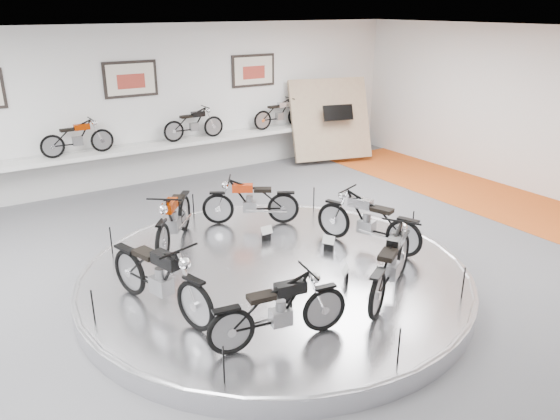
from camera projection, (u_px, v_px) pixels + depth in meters
floor at (285, 293)px, 8.90m from camera, size 16.00×16.00×0.00m
ceiling at (286, 37)px, 7.49m from camera, size 16.00×16.00×0.00m
wall_back at (133, 107)px, 13.71m from camera, size 16.00×0.00×16.00m
orange_carpet_strip at (536, 213)px, 12.35m from camera, size 2.40×12.60×0.01m
dado_band at (138, 163)px, 14.20m from camera, size 15.68×0.04×1.10m
display_platform at (275, 278)px, 9.09m from camera, size 6.40×6.40×0.30m
platform_rim at (275, 271)px, 9.04m from camera, size 6.40×6.40×0.10m
shelf at (140, 149)px, 13.82m from camera, size 11.00×0.55×0.10m
poster_center at (131, 79)px, 13.43m from camera, size 1.35×0.06×0.88m
poster_right at (253, 71)px, 15.20m from camera, size 1.35×0.06×0.88m
display_panel at (330, 119)px, 16.10m from camera, size 2.56×1.52×2.30m
shelf_bike_b at (77, 140)px, 12.92m from camera, size 1.22×0.43×0.73m
shelf_bike_c at (194, 126)px, 14.44m from camera, size 1.22×0.43×0.73m
shelf_bike_d at (280, 115)px, 15.81m from camera, size 1.22×0.43×0.73m
bike_a at (368, 220)px, 9.71m from camera, size 1.22×1.87×1.04m
bike_b at (251, 201)px, 10.78m from camera, size 1.69×1.34×0.96m
bike_c at (174, 218)px, 9.78m from camera, size 1.61×1.82×1.06m
bike_d at (160, 276)px, 7.63m from camera, size 1.16×1.98×1.10m
bike_e at (279, 309)px, 6.93m from camera, size 1.71×0.83×0.97m
bike_f at (391, 263)px, 8.07m from camera, size 1.86×1.47×1.05m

